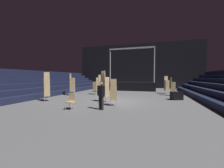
% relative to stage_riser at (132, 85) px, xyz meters
% --- Properties ---
extents(ground_plane, '(22.00, 30.00, 0.10)m').
position_rel_stage_riser_xyz_m(ground_plane, '(0.00, -9.64, -0.76)').
color(ground_plane, slate).
extents(arena_end_wall, '(22.00, 0.30, 8.00)m').
position_rel_stage_riser_xyz_m(arena_end_wall, '(0.00, 5.36, 3.29)').
color(arena_end_wall, black).
rests_on(arena_end_wall, ground_plane).
extents(bleacher_bank_left, '(4.50, 24.00, 2.70)m').
position_rel_stage_riser_xyz_m(bleacher_bank_left, '(-8.75, -8.64, 0.64)').
color(bleacher_bank_left, '#191E38').
rests_on(bleacher_bank_left, ground_plane).
extents(stage_riser, '(6.64, 2.68, 6.01)m').
position_rel_stage_riser_xyz_m(stage_riser, '(0.00, 0.00, 0.00)').
color(stage_riser, black).
rests_on(stage_riser, ground_plane).
extents(man_with_tie, '(0.57, 0.34, 1.70)m').
position_rel_stage_riser_xyz_m(man_with_tie, '(0.15, -12.99, 0.25)').
color(man_with_tie, black).
rests_on(man_with_tie, ground_plane).
extents(chair_stack_front_left, '(0.59, 0.59, 2.22)m').
position_rel_stage_riser_xyz_m(chair_stack_front_left, '(-3.89, -3.49, 0.40)').
color(chair_stack_front_left, '#B2B5BA').
rests_on(chair_stack_front_left, ground_plane).
extents(chair_stack_front_right, '(0.57, 0.57, 2.05)m').
position_rel_stage_riser_xyz_m(chair_stack_front_right, '(4.48, -3.29, 0.32)').
color(chair_stack_front_right, '#B2B5BA').
rests_on(chair_stack_front_right, ground_plane).
extents(chair_stack_mid_left, '(0.60, 0.60, 2.39)m').
position_rel_stage_riser_xyz_m(chair_stack_mid_left, '(-0.51, -10.42, 0.49)').
color(chair_stack_mid_left, '#B2B5BA').
rests_on(chair_stack_mid_left, ground_plane).
extents(chair_stack_mid_right, '(0.54, 0.54, 2.31)m').
position_rel_stage_riser_xyz_m(chair_stack_mid_right, '(-5.11, -7.75, 0.45)').
color(chair_stack_mid_right, '#B2B5BA').
rests_on(chair_stack_mid_right, ground_plane).
extents(chair_stack_mid_centre, '(0.54, 0.54, 1.79)m').
position_rel_stage_riser_xyz_m(chair_stack_mid_centre, '(0.50, -11.61, 0.19)').
color(chair_stack_mid_centre, '#B2B5BA').
rests_on(chair_stack_mid_centre, ground_plane).
extents(chair_stack_rear_left, '(0.62, 0.62, 1.88)m').
position_rel_stage_riser_xyz_m(chair_stack_rear_left, '(-2.51, -5.00, 0.24)').
color(chair_stack_rear_left, '#B2B5BA').
rests_on(chair_stack_rear_left, ground_plane).
extents(chair_stack_rear_right, '(0.45, 0.45, 1.88)m').
position_rel_stage_riser_xyz_m(chair_stack_rear_right, '(4.96, -4.90, 0.24)').
color(chair_stack_rear_right, '#B2B5BA').
rests_on(chair_stack_rear_right, ground_plane).
extents(chair_stack_rear_centre, '(0.62, 0.62, 2.31)m').
position_rel_stage_riser_xyz_m(chair_stack_rear_centre, '(-5.11, -11.43, 0.45)').
color(chair_stack_rear_centre, '#B2B5BA').
rests_on(chair_stack_rear_centre, ground_plane).
extents(chair_stack_aisle_left, '(0.45, 0.45, 1.88)m').
position_rel_stage_riser_xyz_m(chair_stack_aisle_left, '(-3.13, -6.26, 0.24)').
color(chair_stack_aisle_left, '#B2B5BA').
rests_on(chair_stack_aisle_left, ground_plane).
extents(equipment_road_case, '(1.06, 0.91, 0.68)m').
position_rel_stage_riser_xyz_m(equipment_road_case, '(4.94, -7.68, -0.37)').
color(equipment_road_case, black).
rests_on(equipment_road_case, ground_plane).
extents(loose_chair_near_man, '(0.44, 0.44, 0.95)m').
position_rel_stage_riser_xyz_m(loose_chair_near_man, '(-1.62, -13.37, -0.17)').
color(loose_chair_near_man, '#B2B5BA').
rests_on(loose_chair_near_man, ground_plane).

